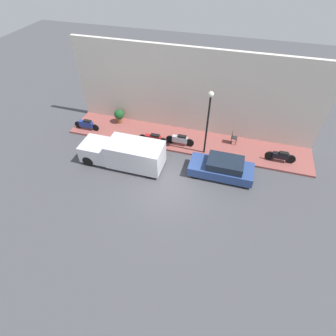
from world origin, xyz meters
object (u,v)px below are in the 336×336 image
at_px(delivery_van, 123,153).
at_px(scooter_silver, 180,140).
at_px(cafe_chair, 233,137).
at_px(streetlamp, 209,114).
at_px(parked_car, 222,168).
at_px(motorcycle_blue, 86,124).
at_px(motorcycle_red, 153,138).
at_px(motorcycle_black, 281,156).
at_px(potted_plant, 119,115).

relative_size(delivery_van, scooter_silver, 2.69).
xyz_separation_m(scooter_silver, cafe_chair, (1.22, -3.55, 0.12)).
bearing_deg(streetlamp, scooter_silver, 78.73).
relative_size(parked_car, motorcycle_blue, 1.97).
height_order(motorcycle_red, streetlamp, streetlamp).
bearing_deg(parked_car, motorcycle_blue, 79.25).
xyz_separation_m(motorcycle_black, potted_plant, (1.34, 11.97, 0.20)).
height_order(delivery_van, motorcycle_black, delivery_van).
bearing_deg(motorcycle_red, scooter_silver, -79.47).
xyz_separation_m(scooter_silver, streetlamp, (-0.36, -1.80, 2.59)).
distance_m(motorcycle_red, scooter_silver, 1.89).
bearing_deg(streetlamp, motorcycle_blue, 88.48).
bearing_deg(potted_plant, motorcycle_blue, 127.98).
relative_size(motorcycle_black, cafe_chair, 1.97).
bearing_deg(scooter_silver, parked_car, -123.23).
height_order(motorcycle_blue, cafe_chair, cafe_chair).
height_order(parked_car, streetlamp, streetlamp).
bearing_deg(parked_car, streetlamp, 38.92).
bearing_deg(motorcycle_black, parked_car, 122.02).
xyz_separation_m(motorcycle_red, motorcycle_black, (0.45, -8.59, 0.01)).
bearing_deg(parked_car, motorcycle_black, -57.98).
relative_size(streetlamp, potted_plant, 4.15).
bearing_deg(scooter_silver, motorcycle_black, -89.13).
height_order(parked_car, potted_plant, parked_car).
xyz_separation_m(delivery_van, motorcycle_red, (2.46, -1.18, -0.35)).
bearing_deg(parked_car, motorcycle_red, 70.86).
distance_m(motorcycle_red, motorcycle_black, 8.60).
height_order(delivery_van, scooter_silver, delivery_van).
bearing_deg(motorcycle_red, motorcycle_black, -87.02).
distance_m(delivery_van, scooter_silver, 4.14).
bearing_deg(delivery_van, scooter_silver, -47.27).
bearing_deg(scooter_silver, delivery_van, 132.73).
bearing_deg(delivery_van, parked_car, -83.59).
xyz_separation_m(delivery_van, motorcycle_blue, (2.68, 4.20, -0.34)).
bearing_deg(motorcycle_black, cafe_chair, 70.63).
height_order(motorcycle_red, cafe_chair, cafe_chair).
height_order(potted_plant, cafe_chair, potted_plant).
bearing_deg(motorcycle_red, streetlamp, -90.22).
height_order(delivery_van, streetlamp, streetlamp).
bearing_deg(cafe_chair, motorcycle_red, 106.17).
bearing_deg(motorcycle_black, scooter_silver, 90.87).
xyz_separation_m(parked_car, scooter_silver, (2.10, 3.21, -0.03)).
distance_m(delivery_van, motorcycle_black, 10.19).
xyz_separation_m(delivery_van, cafe_chair, (4.02, -6.58, -0.21)).
relative_size(delivery_van, streetlamp, 1.20).
distance_m(delivery_van, motorcycle_blue, 5.00).
bearing_deg(cafe_chair, streetlamp, 132.12).
xyz_separation_m(scooter_silver, potted_plant, (1.44, 5.24, 0.19)).
relative_size(motorcycle_black, motorcycle_blue, 0.97).
xyz_separation_m(parked_car, delivery_van, (-0.70, 6.24, 0.30)).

